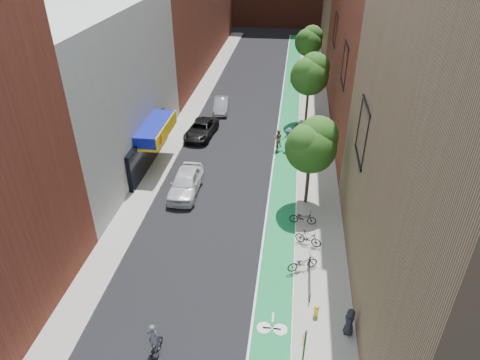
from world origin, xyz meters
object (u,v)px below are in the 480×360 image
(cyclist_lane_near, at_px, (278,141))
(cyclist_lane_mid, at_px, (296,136))
(pedestrian, at_px, (350,322))
(cyclist_lead, at_px, (154,346))
(parked_car_white, at_px, (186,182))
(fire_hydrant, at_px, (316,311))
(parked_car_black, at_px, (201,129))
(cyclist_lane_far, at_px, (289,141))
(parked_car_silver, at_px, (221,105))

(cyclist_lane_near, relative_size, cyclist_lane_mid, 1.00)
(cyclist_lane_near, xyz_separation_m, pedestrian, (4.40, -18.66, 0.08))
(pedestrian, bearing_deg, cyclist_lead, -75.23)
(parked_car_white, bearing_deg, pedestrian, -47.26)
(cyclist_lead, distance_m, fire_hydrant, 7.94)
(pedestrian, distance_m, fire_hydrant, 1.74)
(parked_car_black, height_order, cyclist_lane_near, cyclist_lane_near)
(parked_car_black, height_order, cyclist_lane_mid, cyclist_lane_mid)
(pedestrian, bearing_deg, parked_car_white, -136.34)
(parked_car_white, relative_size, fire_hydrant, 7.00)
(cyclist_lead, xyz_separation_m, fire_hydrant, (7.30, 3.10, -0.12))
(cyclist_lead, bearing_deg, cyclist_lane_far, -97.36)
(cyclist_lead, height_order, fire_hydrant, cyclist_lead)
(parked_car_black, distance_m, cyclist_lane_mid, 8.55)
(parked_car_white, distance_m, cyclist_lane_far, 10.44)
(parked_car_white, height_order, cyclist_lane_mid, cyclist_lane_mid)
(parked_car_silver, xyz_separation_m, cyclist_lane_far, (7.13, -7.73, 0.22))
(cyclist_lead, xyz_separation_m, cyclist_lane_far, (5.32, 21.10, 0.24))
(cyclist_lane_near, bearing_deg, parked_car_silver, -47.70)
(pedestrian, bearing_deg, fire_hydrant, -118.45)
(cyclist_lane_mid, height_order, fire_hydrant, cyclist_lane_mid)
(parked_car_black, relative_size, parked_car_silver, 1.20)
(parked_car_black, xyz_separation_m, parked_car_silver, (0.84, 6.06, -0.01))
(cyclist_lane_far, bearing_deg, parked_car_silver, -51.02)
(parked_car_black, xyz_separation_m, cyclist_lead, (2.64, -22.77, -0.03))
(cyclist_lane_mid, bearing_deg, pedestrian, 112.66)
(parked_car_black, bearing_deg, parked_car_silver, 87.83)
(parked_car_black, bearing_deg, cyclist_lane_near, -8.85)
(cyclist_lane_far, xyz_separation_m, pedestrian, (3.47, -18.81, 0.03))
(parked_car_black, bearing_deg, cyclist_lane_mid, 3.03)
(cyclist_lane_far, bearing_deg, cyclist_lane_mid, -117.80)
(parked_car_white, bearing_deg, parked_car_silver, 89.28)
(cyclist_lead, bearing_deg, fire_hydrant, -150.20)
(cyclist_lane_mid, xyz_separation_m, pedestrian, (2.90, -20.09, 0.20))
(parked_car_silver, bearing_deg, parked_car_black, -102.97)
(parked_car_black, relative_size, pedestrian, 3.19)
(cyclist_lead, distance_m, cyclist_lane_near, 21.40)
(parked_car_black, height_order, parked_car_silver, parked_car_black)
(pedestrian, bearing_deg, parked_car_black, -150.62)
(parked_car_silver, height_order, cyclist_lane_far, cyclist_lane_far)
(parked_car_white, height_order, parked_car_silver, parked_car_white)
(cyclist_lane_near, bearing_deg, cyclist_lead, 82.27)
(cyclist_lead, xyz_separation_m, cyclist_lane_near, (4.39, 20.95, 0.19))
(parked_car_black, height_order, cyclist_lead, cyclist_lead)
(parked_car_black, xyz_separation_m, cyclist_lane_near, (7.04, -1.83, 0.16))
(cyclist_lane_near, distance_m, cyclist_lane_mid, 2.08)
(cyclist_lane_near, bearing_deg, fire_hydrant, 103.38)
(parked_car_black, relative_size, fire_hydrant, 6.93)
(parked_car_white, xyz_separation_m, parked_car_silver, (0.00, 15.36, -0.17))
(cyclist_lane_far, bearing_deg, cyclist_lane_near, 5.67)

